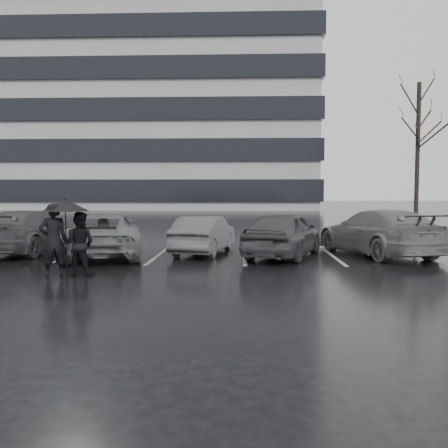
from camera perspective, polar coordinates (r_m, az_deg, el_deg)
ground at (r=13.89m, az=-0.06°, el=-4.82°), size 160.00×160.00×0.00m
office_building at (r=66.84m, az=-18.00°, el=14.33°), size 61.00×26.00×29.00m
car_main at (r=15.80m, az=6.81°, el=-1.14°), size 3.06×4.58×1.45m
car_west_a at (r=16.53m, az=-2.31°, el=-1.24°), size 1.98×3.94×1.24m
car_west_b at (r=16.21m, az=-13.53°, el=-1.26°), size 3.29×5.24×1.35m
car_west_c at (r=17.97m, az=-21.30°, el=-0.80°), size 2.45×5.08×1.43m
car_east at (r=16.86m, az=17.20°, el=-0.91°), size 3.59×5.50×1.48m
pedestrian_left at (r=12.73m, az=-18.94°, el=-1.76°), size 0.78×0.69×1.80m
pedestrian_right at (r=12.78m, az=-16.20°, el=-2.19°), size 0.84×0.69×1.58m
umbrella at (r=12.74m, az=-17.67°, el=2.06°), size 1.13×1.13×1.91m
stall_stripes at (r=16.41m, az=-2.48°, el=-3.45°), size 19.72×5.00×0.00m
tree_north at (r=32.51m, az=21.24°, el=7.47°), size 0.26×0.26×8.50m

